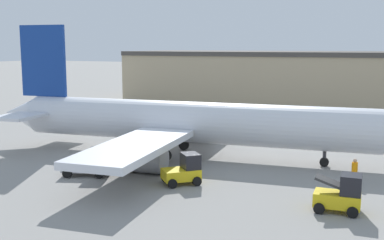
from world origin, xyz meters
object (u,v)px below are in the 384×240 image
at_px(belt_loader_truck, 341,195).
at_px(pushback_tug, 184,170).
at_px(ground_crew_worker, 354,171).
at_px(airplane, 181,122).
at_px(baggage_tug, 91,163).

height_order(belt_loader_truck, pushback_tug, belt_loader_truck).
xyz_separation_m(ground_crew_worker, pushback_tug, (-10.64, -4.47, -0.03)).
bearing_deg(belt_loader_truck, airplane, 144.94).
xyz_separation_m(ground_crew_worker, baggage_tug, (-17.76, -5.21, -0.04)).
bearing_deg(belt_loader_truck, pushback_tug, 168.93).
xyz_separation_m(airplane, pushback_tug, (3.80, -7.49, -1.99)).
relative_size(airplane, pushback_tug, 12.27).
distance_m(baggage_tug, pushback_tug, 7.16).
xyz_separation_m(airplane, belt_loader_truck, (14.29, -9.02, -1.90)).
bearing_deg(pushback_tug, belt_loader_truck, -51.44).
bearing_deg(ground_crew_worker, pushback_tug, -18.29).
relative_size(baggage_tug, belt_loader_truck, 1.44).
height_order(airplane, pushback_tug, airplane).
relative_size(ground_crew_worker, pushback_tug, 0.60).
bearing_deg(belt_loader_truck, ground_crew_worker, 85.84).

